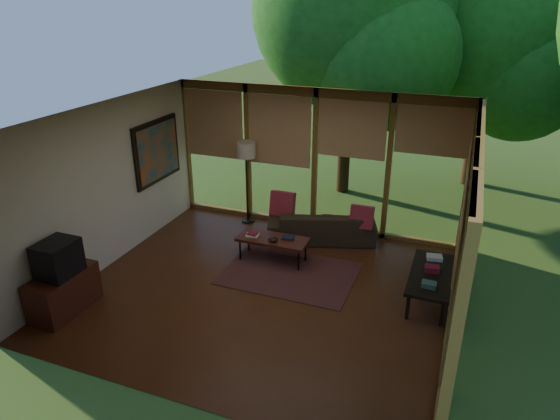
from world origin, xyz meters
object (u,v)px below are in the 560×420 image
at_px(media_cabinet, 63,292).
at_px(coffee_table, 273,240).
at_px(television, 58,258).
at_px(floor_lamp, 246,154).
at_px(sofa, 321,225).
at_px(side_console, 431,276).

relative_size(media_cabinet, coffee_table, 0.83).
xyz_separation_m(television, floor_lamp, (1.16, 3.77, 0.56)).
bearing_deg(media_cabinet, sofa, 51.72).
relative_size(media_cabinet, side_console, 0.71).
bearing_deg(media_cabinet, coffee_table, 47.41).
distance_m(sofa, coffee_table, 1.21).
bearing_deg(floor_lamp, media_cabinet, -107.41).
bearing_deg(television, sofa, 51.92).
xyz_separation_m(media_cabinet, television, (0.02, 0.00, 0.55)).
xyz_separation_m(coffee_table, side_console, (2.62, -0.29, 0.02)).
relative_size(sofa, television, 3.57).
height_order(television, coffee_table, television).
distance_m(media_cabinet, floor_lamp, 4.10).
relative_size(media_cabinet, floor_lamp, 0.61).
bearing_deg(media_cabinet, television, 0.00).
xyz_separation_m(sofa, media_cabinet, (-2.78, -3.53, 0.01)).
bearing_deg(side_console, media_cabinet, -156.10).
xyz_separation_m(sofa, side_console, (2.09, -1.37, 0.12)).
xyz_separation_m(media_cabinet, floor_lamp, (1.18, 3.77, 1.11)).
bearing_deg(side_console, coffee_table, 173.78).
bearing_deg(sofa, floor_lamp, -27.07).
xyz_separation_m(sofa, floor_lamp, (-1.60, 0.24, 1.12)).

